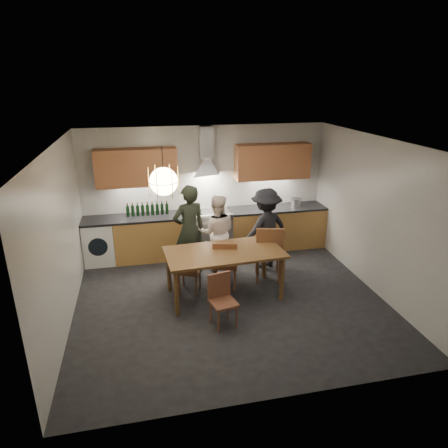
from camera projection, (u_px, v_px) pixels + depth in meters
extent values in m
plane|color=black|center=(230.00, 299.00, 6.67)|extent=(5.00, 5.00, 0.00)
cube|color=silver|center=(206.00, 189.00, 8.28)|extent=(5.00, 0.02, 2.60)
cube|color=silver|center=(279.00, 301.00, 4.15)|extent=(5.00, 0.02, 2.60)
cube|color=silver|center=(61.00, 240.00, 5.72)|extent=(0.02, 4.50, 2.60)
cube|color=silver|center=(375.00, 215.00, 6.71)|extent=(0.02, 4.50, 2.60)
cube|color=silver|center=(231.00, 143.00, 5.77)|extent=(5.00, 4.50, 0.02)
cube|color=tan|center=(152.00, 238.00, 8.07)|extent=(1.45, 0.60, 0.86)
cube|color=tan|center=(276.00, 228.00, 8.60)|extent=(2.05, 0.60, 0.86)
cube|color=white|center=(99.00, 242.00, 7.87)|extent=(0.58, 0.58, 0.85)
cube|color=black|center=(135.00, 218.00, 7.86)|extent=(2.05, 0.62, 0.04)
cube|color=black|center=(277.00, 208.00, 8.44)|extent=(2.05, 0.62, 0.04)
cube|color=silver|center=(209.00, 235.00, 8.32)|extent=(0.90, 0.60, 0.80)
cube|color=black|center=(211.00, 241.00, 8.06)|extent=(0.78, 0.02, 0.42)
cube|color=slate|center=(209.00, 215.00, 8.16)|extent=(0.90, 0.60, 0.08)
cube|color=silver|center=(211.00, 216.00, 7.90)|extent=(0.90, 0.08, 0.04)
cube|color=#C47A4B|center=(136.00, 167.00, 7.65)|extent=(1.55, 0.35, 0.72)
cube|color=#C47A4B|center=(273.00, 161.00, 8.20)|extent=(1.55, 0.35, 0.72)
cube|color=silver|center=(206.00, 142.00, 7.82)|extent=(0.26, 0.22, 0.62)
cylinder|color=black|center=(163.00, 164.00, 5.56)|extent=(0.01, 0.01, 0.50)
sphere|color=#FFE0A5|center=(164.00, 182.00, 5.65)|extent=(0.40, 0.40, 0.40)
torus|color=gold|center=(164.00, 182.00, 5.65)|extent=(0.43, 0.43, 0.01)
cube|color=brown|center=(224.00, 252.00, 6.54)|extent=(1.97, 1.08, 0.04)
cylinder|color=brown|center=(177.00, 293.00, 6.10)|extent=(0.07, 0.07, 0.77)
cylinder|color=brown|center=(169.00, 271.00, 6.81)|extent=(0.07, 0.07, 0.77)
cylinder|color=brown|center=(282.00, 278.00, 6.55)|extent=(0.07, 0.07, 0.77)
cylinder|color=brown|center=(265.00, 259.00, 7.26)|extent=(0.07, 0.07, 0.77)
cube|color=brown|center=(189.00, 271.00, 6.80)|extent=(0.47, 0.47, 0.03)
cube|color=brown|center=(187.00, 263.00, 6.57)|extent=(0.35, 0.16, 0.40)
cylinder|color=brown|center=(200.00, 278.00, 6.98)|extent=(0.03, 0.03, 0.37)
cylinder|color=brown|center=(196.00, 286.00, 6.71)|extent=(0.03, 0.03, 0.37)
cylinder|color=brown|center=(184.00, 277.00, 7.02)|extent=(0.03, 0.03, 0.37)
cylinder|color=brown|center=(179.00, 285.00, 6.75)|extent=(0.03, 0.03, 0.37)
cube|color=brown|center=(225.00, 264.00, 6.92)|extent=(0.50, 0.50, 0.04)
cube|color=brown|center=(225.00, 256.00, 6.66)|extent=(0.41, 0.14, 0.45)
cylinder|color=brown|center=(235.00, 272.00, 7.15)|extent=(0.04, 0.04, 0.42)
cylinder|color=brown|center=(234.00, 281.00, 6.84)|extent=(0.04, 0.04, 0.42)
cylinder|color=brown|center=(217.00, 271.00, 7.16)|extent=(0.04, 0.04, 0.42)
cylinder|color=brown|center=(215.00, 280.00, 6.85)|extent=(0.04, 0.04, 0.42)
cube|color=brown|center=(268.00, 253.00, 7.20)|extent=(0.58, 0.58, 0.05)
cube|color=brown|center=(270.00, 243.00, 6.89)|extent=(0.48, 0.16, 0.52)
cylinder|color=brown|center=(277.00, 262.00, 7.47)|extent=(0.04, 0.04, 0.49)
cylinder|color=brown|center=(280.00, 271.00, 7.10)|extent=(0.04, 0.04, 0.49)
cylinder|color=brown|center=(257.00, 261.00, 7.48)|extent=(0.04, 0.04, 0.49)
cylinder|color=brown|center=(258.00, 271.00, 7.11)|extent=(0.04, 0.04, 0.49)
cube|color=brown|center=(223.00, 303.00, 5.84)|extent=(0.43, 0.43, 0.03)
cube|color=brown|center=(219.00, 285.00, 5.91)|extent=(0.36, 0.11, 0.39)
cylinder|color=brown|center=(218.00, 322.00, 5.73)|extent=(0.03, 0.03, 0.37)
cylinder|color=brown|center=(211.00, 312.00, 5.98)|extent=(0.03, 0.03, 0.37)
cylinder|color=brown|center=(237.00, 317.00, 5.84)|extent=(0.03, 0.03, 0.37)
cylinder|color=brown|center=(228.00, 307.00, 6.09)|extent=(0.03, 0.03, 0.37)
imported|color=black|center=(189.00, 230.00, 7.30)|extent=(0.71, 0.57, 1.71)
imported|color=white|center=(217.00, 233.00, 7.52)|extent=(0.80, 0.67, 1.47)
imported|color=black|center=(266.00, 229.00, 7.58)|extent=(1.15, 0.89, 1.57)
imported|color=silver|center=(267.00, 207.00, 8.37)|extent=(0.32, 0.32, 0.06)
cylinder|color=silver|center=(296.00, 202.00, 8.50)|extent=(0.29, 0.29, 0.16)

